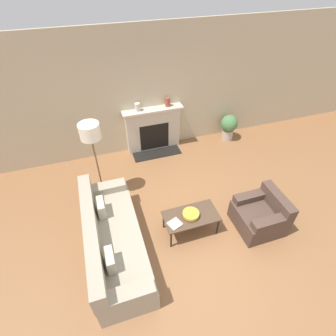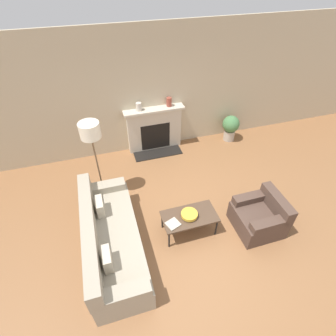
# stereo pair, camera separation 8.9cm
# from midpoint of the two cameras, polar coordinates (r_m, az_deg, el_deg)

# --- Properties ---
(ground_plane) EXTENTS (18.00, 18.00, 0.00)m
(ground_plane) POSITION_cam_midpoint_polar(r_m,az_deg,el_deg) (4.89, 5.08, -14.73)
(ground_plane) COLOR brown
(wall_back) EXTENTS (18.00, 0.06, 2.90)m
(wall_back) POSITION_cam_midpoint_polar(r_m,az_deg,el_deg) (6.19, -4.88, 16.02)
(wall_back) COLOR #BCAD8E
(wall_back) RESTS_ON ground_plane
(fireplace) EXTENTS (1.44, 0.59, 1.11)m
(fireplace) POSITION_cam_midpoint_polar(r_m,az_deg,el_deg) (6.51, -3.59, 8.32)
(fireplace) COLOR beige
(fireplace) RESTS_ON ground_plane
(couch) EXTENTS (0.85, 2.29, 0.85)m
(couch) POSITION_cam_midpoint_polar(r_m,az_deg,el_deg) (4.56, -12.65, -15.12)
(couch) COLOR #9E937F
(couch) RESTS_ON ground_plane
(armchair_near) EXTENTS (0.79, 0.80, 0.70)m
(armchair_near) POSITION_cam_midpoint_polar(r_m,az_deg,el_deg) (5.09, 19.05, -9.66)
(armchair_near) COLOR #4C382D
(armchair_near) RESTS_ON ground_plane
(coffee_table) EXTENTS (0.96, 0.51, 0.42)m
(coffee_table) POSITION_cam_midpoint_polar(r_m,az_deg,el_deg) (4.67, 4.47, -10.53)
(coffee_table) COLOR #4C3828
(coffee_table) RESTS_ON ground_plane
(bowl) EXTENTS (0.29, 0.29, 0.08)m
(bowl) POSITION_cam_midpoint_polar(r_m,az_deg,el_deg) (4.60, 4.44, -9.97)
(bowl) COLOR gold
(bowl) RESTS_ON coffee_table
(book) EXTENTS (0.27, 0.26, 0.02)m
(book) POSITION_cam_midpoint_polar(r_m,az_deg,el_deg) (4.50, 0.92, -12.07)
(book) COLOR #B2A893
(book) RESTS_ON coffee_table
(floor_lamp) EXTENTS (0.37, 0.37, 1.70)m
(floor_lamp) POSITION_cam_midpoint_polar(r_m,az_deg,el_deg) (4.82, -16.92, 6.43)
(floor_lamp) COLOR brown
(floor_lamp) RESTS_ON ground_plane
(mantel_vase_left) EXTENTS (0.13, 0.13, 0.18)m
(mantel_vase_left) POSITION_cam_midpoint_polar(r_m,az_deg,el_deg) (6.13, -7.09, 13.04)
(mantel_vase_left) COLOR beige
(mantel_vase_left) RESTS_ON fireplace
(mantel_vase_center_left) EXTENTS (0.12, 0.12, 0.21)m
(mantel_vase_center_left) POSITION_cam_midpoint_polar(r_m,az_deg,el_deg) (6.28, -0.49, 14.19)
(mantel_vase_center_left) COLOR brown
(mantel_vase_center_left) RESTS_ON fireplace
(potted_plant) EXTENTS (0.43, 0.43, 0.69)m
(potted_plant) POSITION_cam_midpoint_polar(r_m,az_deg,el_deg) (7.10, 12.76, 8.96)
(potted_plant) COLOR #B2A899
(potted_plant) RESTS_ON ground_plane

